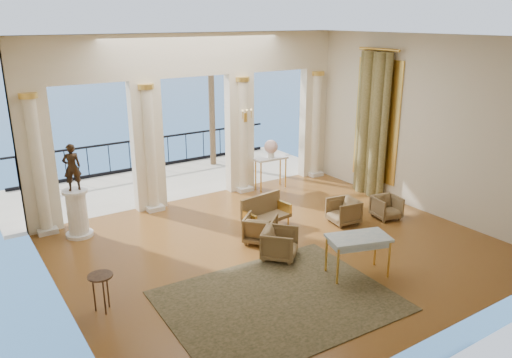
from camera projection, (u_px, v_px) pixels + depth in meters
floor at (277, 247)px, 11.08m from camera, size 9.00×9.00×0.00m
room_walls at (315, 129)px, 9.30m from camera, size 9.00×9.00×9.00m
arcade at (195, 107)px, 13.31m from camera, size 9.00×0.56×4.50m
terrace at (170, 181)px, 15.70m from camera, size 10.00×3.60×0.10m
balustrade at (150, 156)px, 16.82m from camera, size 9.00×0.06×1.03m
palm_tree at (210, 42)px, 16.10m from camera, size 2.00×2.00×4.50m
curtain at (372, 125)px, 13.89m from camera, size 0.33×1.40×4.09m
window_frame at (377, 121)px, 13.96m from camera, size 0.04×1.60×3.40m
wall_sconce at (246, 117)px, 13.91m from camera, size 0.30×0.11×0.33m
rug at (278, 301)px, 8.98m from camera, size 4.11×3.26×0.02m
armchair_a at (280, 242)px, 10.49m from camera, size 0.95×0.95×0.72m
armchair_b at (387, 206)px, 12.60m from camera, size 0.71×0.68×0.64m
armchair_c at (344, 210)px, 12.28m from camera, size 0.72×0.75×0.68m
armchair_d at (260, 227)px, 11.26m from camera, size 0.92×0.93×0.70m
settee at (265, 212)px, 12.00m from camera, size 1.27×0.68×0.80m
game_table at (358, 241)px, 9.69m from camera, size 1.33×0.98×0.82m
pedestal at (77, 214)px, 11.50m from camera, size 0.62×0.62×1.13m
statue at (72, 167)px, 11.15m from camera, size 0.40×0.27×1.08m
console_table at (271, 163)px, 14.66m from camera, size 1.01×0.43×0.95m
urn at (271, 148)px, 14.52m from camera, size 0.40×0.40×0.53m
side_table at (101, 280)px, 8.50m from camera, size 0.43×0.43×0.70m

